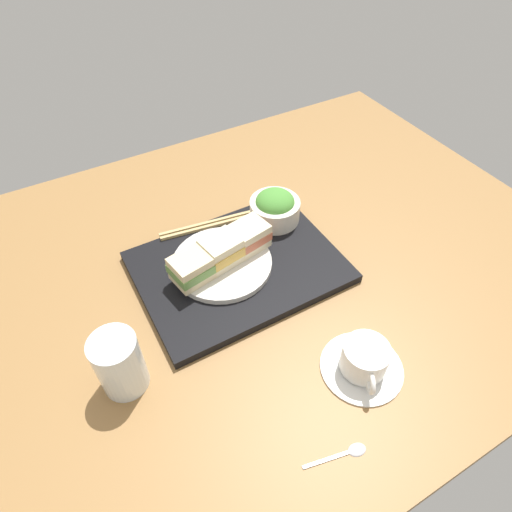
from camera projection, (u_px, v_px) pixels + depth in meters
ground_plane at (244, 272)px, 91.41cm from camera, size 140.00×100.00×3.00cm
serving_tray at (239, 268)px, 89.07cm from camera, size 39.64×29.64×1.86cm
sandwich_plate at (222, 263)px, 87.83cm from camera, size 19.87×19.87×1.24cm
sandwich_near at (249, 236)px, 88.50cm from camera, size 8.11×7.33×5.35cm
sandwich_middle at (221, 251)px, 85.33cm from camera, size 8.13×7.52×5.68cm
sandwich_far at (191, 269)px, 82.43cm from camera, size 8.27×7.53×5.28cm
salad_bowl at (275, 207)px, 95.57cm from camera, size 10.94×10.94×7.15cm
chopsticks_pair at (207, 225)px, 95.97cm from camera, size 20.94×4.80×0.70cm
coffee_cup at (364, 361)px, 72.56cm from camera, size 13.95×13.95×6.04cm
drinking_glass at (119, 364)px, 68.63cm from camera, size 7.47×7.47×11.53cm
teaspoon at (349, 452)px, 64.67cm from camera, size 10.08×3.34×0.80cm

